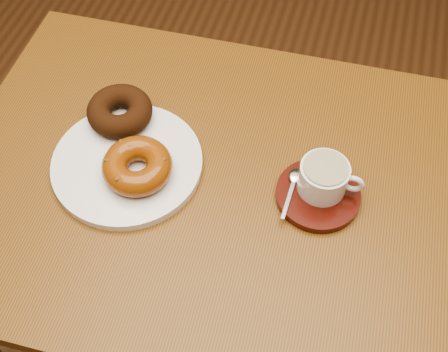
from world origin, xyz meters
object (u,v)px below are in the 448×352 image
(donut_plate, at_px, (127,163))
(coffee_cup, at_px, (324,177))
(cafe_table, at_px, (214,220))
(saucer, at_px, (318,195))

(donut_plate, height_order, coffee_cup, coffee_cup)
(cafe_table, relative_size, donut_plate, 3.57)
(donut_plate, xyz_separation_m, coffee_cup, (0.32, 0.04, 0.03))
(saucer, relative_size, coffee_cup, 1.31)
(cafe_table, distance_m, donut_plate, 0.20)
(saucer, distance_m, coffee_cup, 0.04)
(cafe_table, height_order, saucer, saucer)
(cafe_table, xyz_separation_m, coffee_cup, (0.18, 0.03, 0.18))
(donut_plate, xyz_separation_m, saucer, (0.32, 0.03, -0.00))
(donut_plate, bearing_deg, cafe_table, 4.41)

